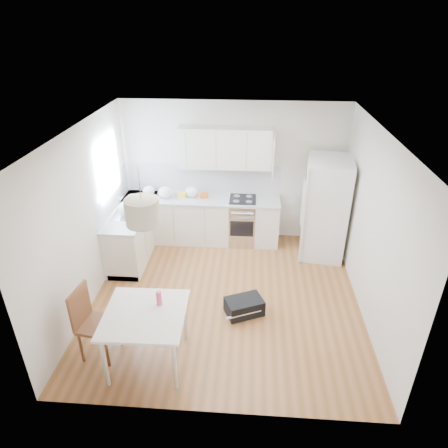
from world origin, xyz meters
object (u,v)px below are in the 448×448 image
Objects in this scene: refrigerator at (326,208)px; dining_chair at (98,324)px; dining_table at (145,319)px; gym_bag at (244,306)px.

refrigerator is 1.79× the size of dining_chair.
dining_chair is (-3.29, -2.83, -0.41)m from refrigerator.
dining_chair reaches higher than dining_table.
refrigerator is 1.80× the size of dining_table.
dining_chair is at bearing -176.87° from gym_bag.
dining_table is 0.69m from dining_chair.
dining_chair is 1.89× the size of gym_bag.
refrigerator is at bearing 46.59° from dining_table.
gym_bag is (1.22, 1.02, -0.58)m from dining_table.
dining_table is at bearing -124.32° from refrigerator.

